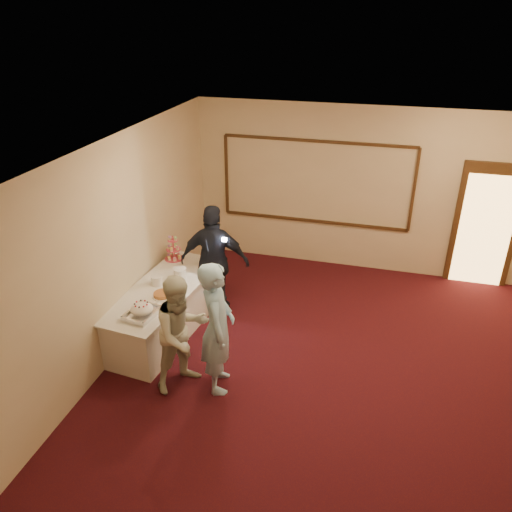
% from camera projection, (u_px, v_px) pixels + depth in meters
% --- Properties ---
extents(floor, '(7.00, 7.00, 0.00)m').
position_uv_depth(floor, '(327.00, 386.00, 6.54)').
color(floor, '#320B16').
rests_on(floor, ground).
extents(room_walls, '(6.04, 7.04, 3.02)m').
position_uv_depth(room_walls, '(339.00, 247.00, 5.63)').
color(room_walls, beige).
rests_on(room_walls, floor).
extents(wall_molding, '(3.45, 0.04, 1.55)m').
position_uv_depth(wall_molding, '(316.00, 183.00, 8.99)').
color(wall_molding, '#362210').
rests_on(wall_molding, room_walls).
extents(doorway, '(1.05, 0.07, 2.20)m').
position_uv_depth(doorway, '(485.00, 227.00, 8.52)').
color(doorway, '#362210').
rests_on(doorway, floor).
extents(buffet_table, '(1.14, 2.41, 0.77)m').
position_uv_depth(buffet_table, '(165.00, 310.00, 7.46)').
color(buffet_table, silver).
rests_on(buffet_table, floor).
extents(pavlova_tray, '(0.42, 0.55, 0.19)m').
position_uv_depth(pavlova_tray, '(142.00, 311.00, 6.61)').
color(pavlova_tray, silver).
rests_on(pavlova_tray, buffet_table).
extents(cupcake_stand, '(0.31, 0.31, 0.45)m').
position_uv_depth(cupcake_stand, '(173.00, 250.00, 8.04)').
color(cupcake_stand, '#C74157').
rests_on(cupcake_stand, buffet_table).
extents(plate_stack_a, '(0.18, 0.18, 0.15)m').
position_uv_depth(plate_stack_a, '(157.00, 280.00, 7.34)').
color(plate_stack_a, white).
rests_on(plate_stack_a, buffet_table).
extents(plate_stack_b, '(0.19, 0.19, 0.16)m').
position_uv_depth(plate_stack_b, '(180.00, 273.00, 7.52)').
color(plate_stack_b, white).
rests_on(plate_stack_b, buffet_table).
extents(tart, '(0.29, 0.29, 0.06)m').
position_uv_depth(tart, '(162.00, 295.00, 7.06)').
color(tart, white).
rests_on(tart, buffet_table).
extents(man, '(0.60, 0.75, 1.80)m').
position_uv_depth(man, '(217.00, 328.00, 6.17)').
color(man, '#A3D5FB').
rests_on(man, floor).
extents(woman, '(0.93, 0.98, 1.59)m').
position_uv_depth(woman, '(182.00, 333.00, 6.25)').
color(woman, beige).
rests_on(woman, floor).
extents(guest, '(1.12, 0.58, 1.83)m').
position_uv_depth(guest, '(215.00, 262.00, 7.71)').
color(guest, black).
rests_on(guest, floor).
extents(camera_flash, '(0.08, 0.06, 0.05)m').
position_uv_depth(camera_flash, '(224.00, 240.00, 7.32)').
color(camera_flash, white).
rests_on(camera_flash, guest).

